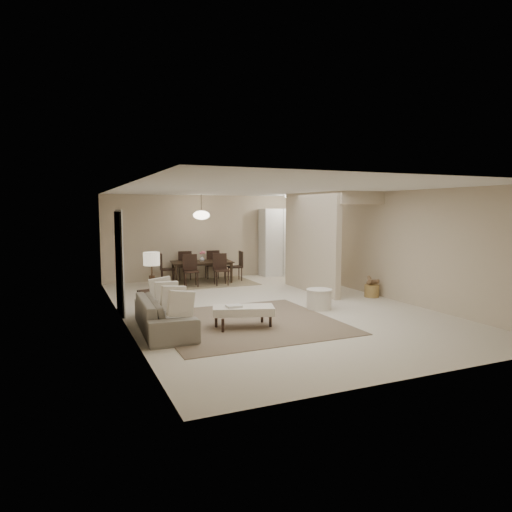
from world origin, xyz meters
name	(u,v)px	position (x,y,z in m)	size (l,w,h in m)	color
floor	(267,307)	(0.00, 0.00, 0.00)	(9.00, 9.00, 0.00)	beige
ceiling	(267,189)	(0.00, 0.00, 2.50)	(9.00, 9.00, 0.00)	white
back_wall	(204,237)	(0.00, 4.50, 1.25)	(6.00, 6.00, 0.00)	#C5B295
left_wall	(121,254)	(-3.00, 0.00, 1.25)	(9.00, 9.00, 0.00)	#C5B295
right_wall	(381,244)	(3.00, 0.00, 1.25)	(9.00, 9.00, 0.00)	#C5B295
partition	(311,242)	(1.80, 1.25, 1.25)	(0.15, 2.50, 2.50)	#C5B295
doorway	(119,263)	(-2.97, 0.60, 1.02)	(0.04, 0.90, 2.04)	black
pantry_cabinet	(279,242)	(2.35, 4.15, 1.05)	(1.20, 0.55, 2.10)	white
flush_light	(292,196)	(2.30, 3.20, 2.46)	(0.44, 0.44, 0.05)	white
living_rug	(247,322)	(-0.92, -1.11, 0.01)	(3.20, 3.20, 0.01)	brown
sofa	(164,315)	(-2.45, -1.11, 0.29)	(0.78, 2.00, 0.59)	gray
ottoman_bench	(243,311)	(-1.12, -1.41, 0.31)	(1.17, 0.80, 0.38)	beige
side_table	(153,303)	(-2.40, 0.21, 0.25)	(0.45, 0.45, 0.49)	black
table_lamp	(152,262)	(-2.40, 0.21, 1.05)	(0.32, 0.32, 0.76)	#402B1B
round_pouf	(319,299)	(0.90, -0.64, 0.21)	(0.54, 0.54, 0.42)	beige
wicker_basket	(372,291)	(2.75, 0.00, 0.15)	(0.34, 0.34, 0.29)	olive
dining_rug	(202,282)	(-0.33, 3.70, 0.01)	(2.80, 2.10, 0.01)	#887654
dining_table	(202,272)	(-0.33, 3.70, 0.30)	(1.71, 0.96, 0.60)	black
dining_chairs	(202,267)	(-0.33, 3.70, 0.43)	(2.36, 1.81, 0.87)	black
vase	(202,259)	(-0.33, 3.70, 0.68)	(0.15, 0.15, 0.15)	silver
yellow_mat	(318,289)	(2.16, 1.45, 0.01)	(0.84, 0.52, 0.01)	yellow
pendant_light	(201,215)	(-0.33, 3.70, 1.92)	(0.46, 0.46, 0.71)	#402B1B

